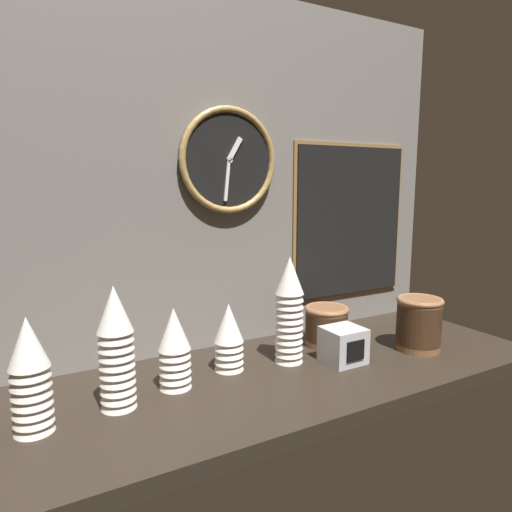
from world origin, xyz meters
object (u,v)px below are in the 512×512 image
object	(u,v)px
cup_stack_center_left	(174,348)
bowl_stack_far_right	(419,323)
cup_stack_left	(116,347)
cup_stack_center_right	(289,310)
bowl_stack_right	(326,325)
menu_board	(350,221)
cup_stack_far_left	(30,375)
napkin_dispenser	(343,345)
cup_stack_center	(229,337)
wall_clock	(227,160)

from	to	relation	value
cup_stack_center_left	bowl_stack_far_right	size ratio (longest dim) A/B	1.27
cup_stack_left	bowl_stack_far_right	bearing A→B (deg)	-5.16
cup_stack_center_right	bowl_stack_right	bearing A→B (deg)	17.44
bowl_stack_far_right	menu_board	distance (cm)	42.66
cup_stack_far_left	napkin_dispenser	distance (cm)	79.03
cup_stack_center_right	napkin_dispenser	xyz separation A→B (cm)	(13.08, -7.94, -10.09)
cup_stack_center	cup_stack_left	xyz separation A→B (cm)	(-30.97, -6.45, 4.92)
bowl_stack_right	menu_board	size ratio (longest dim) A/B	0.26
cup_stack_far_left	cup_stack_left	distance (cm)	17.62
bowl_stack_far_right	menu_board	bearing A→B (deg)	91.15
bowl_stack_far_right	wall_clock	xyz separation A→B (cm)	(-48.61, 30.99, 48.20)
cup_stack_far_left	bowl_stack_far_right	size ratio (longest dim) A/B	1.51
cup_stack_left	bowl_stack_far_right	xyz separation A→B (cm)	(87.73, -7.93, -5.76)
bowl_stack_right	bowl_stack_far_right	bearing A→B (deg)	-37.32
cup_stack_far_left	wall_clock	xyz separation A→B (cm)	(56.49, 25.30, 44.41)
cup_stack_center_left	wall_clock	world-z (taller)	wall_clock
wall_clock	napkin_dispenser	xyz separation A→B (cm)	(22.18, -27.74, -51.56)
bowl_stack_right	menu_board	distance (cm)	39.96
cup_stack_center	napkin_dispenser	bearing A→B (deg)	-20.14
bowl_stack_right	wall_clock	bearing A→B (deg)	151.84
napkin_dispenser	cup_stack_far_left	bearing A→B (deg)	178.23
cup_stack_far_left	cup_stack_left	xyz separation A→B (cm)	(17.37, 2.23, 1.97)
bowl_stack_right	wall_clock	size ratio (longest dim) A/B	0.44
bowl_stack_far_right	cup_stack_center_right	bearing A→B (deg)	164.18
cup_stack_center_left	napkin_dispenser	size ratio (longest dim) A/B	1.88
bowl_stack_far_right	menu_board	size ratio (longest dim) A/B	0.30
bowl_stack_far_right	wall_clock	bearing A→B (deg)	147.48
cup_stack_far_left	cup_stack_left	size ratio (longest dim) A/B	0.86
cup_stack_center	cup_stack_left	bearing A→B (deg)	-168.23
cup_stack_center_left	cup_stack_far_left	world-z (taller)	cup_stack_far_left
cup_stack_center_right	bowl_stack_right	xyz separation A→B (cm)	(17.58, 5.52, -8.62)
cup_stack_center_right	wall_clock	world-z (taller)	wall_clock
cup_stack_far_left	cup_stack_center_left	bearing A→B (deg)	9.36
cup_stack_far_left	cup_stack_center	world-z (taller)	cup_stack_far_left
cup_stack_left	cup_stack_center_right	bearing A→B (deg)	3.87
cup_stack_center	menu_board	world-z (taller)	menu_board
menu_board	cup_stack_center_left	bearing A→B (deg)	-163.91
cup_stack_left	cup_stack_center	bearing A→B (deg)	11.77
cup_stack_center_right	bowl_stack_far_right	bearing A→B (deg)	-15.82
cup_stack_far_left	bowl_stack_far_right	distance (cm)	105.31
cup_stack_center_left	napkin_dispenser	xyz separation A→B (cm)	(46.75, -7.70, -5.18)
cup_stack_center_left	cup_stack_left	distance (cm)	15.38
napkin_dispenser	cup_stack_center_left	bearing A→B (deg)	170.64
cup_stack_center_left	menu_board	xyz separation A→B (cm)	(72.53, 20.93, 26.52)
menu_board	cup_stack_center	bearing A→B (deg)	-162.68
cup_stack_center	menu_board	size ratio (longest dim) A/B	0.34
cup_stack_center	bowl_stack_right	bearing A→B (deg)	3.83
cup_stack_center_left	cup_stack_left	world-z (taller)	cup_stack_left
cup_stack_far_left	napkin_dispenser	xyz separation A→B (cm)	(78.67, -2.44, -7.14)
cup_stack_center_left	bowl_stack_right	size ratio (longest dim) A/B	1.48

